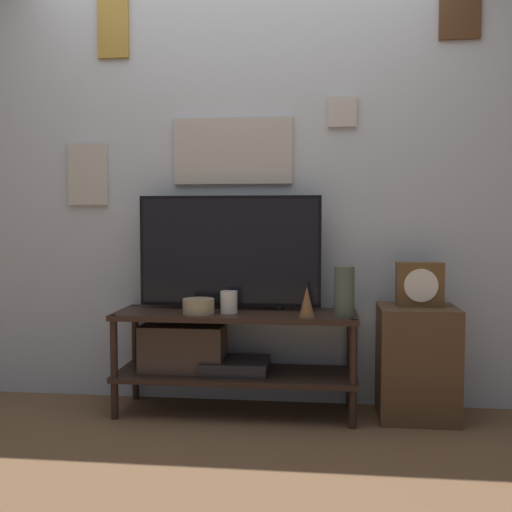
{
  "coord_description": "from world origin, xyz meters",
  "views": [
    {
      "loc": [
        0.48,
        -2.98,
        1.08
      ],
      "look_at": [
        0.11,
        0.25,
        0.87
      ],
      "focal_mm": 42.0,
      "sensor_mm": 36.0,
      "label": 1
    }
  ],
  "objects_px": {
    "mantel_clock": "(420,284)",
    "candle_jar": "(229,302)",
    "vase_slim_bronze": "(307,302)",
    "television": "(230,251)",
    "vase_wide_bowl": "(199,306)",
    "vase_tall_ceramic": "(344,291)"
  },
  "relations": [
    {
      "from": "mantel_clock",
      "to": "candle_jar",
      "type": "bearing_deg",
      "value": -175.5
    },
    {
      "from": "candle_jar",
      "to": "mantel_clock",
      "type": "bearing_deg",
      "value": 4.5
    },
    {
      "from": "vase_slim_bronze",
      "to": "television",
      "type": "bearing_deg",
      "value": 152.59
    },
    {
      "from": "vase_slim_bronze",
      "to": "candle_jar",
      "type": "height_order",
      "value": "vase_slim_bronze"
    },
    {
      "from": "mantel_clock",
      "to": "television",
      "type": "bearing_deg",
      "value": 177.28
    },
    {
      "from": "vase_slim_bronze",
      "to": "mantel_clock",
      "type": "xyz_separation_m",
      "value": [
        0.6,
        0.18,
        0.08
      ]
    },
    {
      "from": "vase_slim_bronze",
      "to": "candle_jar",
      "type": "relative_size",
      "value": 1.36
    },
    {
      "from": "vase_slim_bronze",
      "to": "mantel_clock",
      "type": "distance_m",
      "value": 0.63
    },
    {
      "from": "vase_slim_bronze",
      "to": "vase_wide_bowl",
      "type": "distance_m",
      "value": 0.59
    },
    {
      "from": "television",
      "to": "vase_tall_ceramic",
      "type": "height_order",
      "value": "television"
    },
    {
      "from": "vase_wide_bowl",
      "to": "mantel_clock",
      "type": "xyz_separation_m",
      "value": [
        1.18,
        0.12,
        0.12
      ]
    },
    {
      "from": "television",
      "to": "vase_tall_ceramic",
      "type": "xyz_separation_m",
      "value": [
        0.64,
        -0.16,
        -0.2
      ]
    },
    {
      "from": "candle_jar",
      "to": "mantel_clock",
      "type": "xyz_separation_m",
      "value": [
        1.03,
        0.08,
        0.1
      ]
    },
    {
      "from": "vase_tall_ceramic",
      "to": "mantel_clock",
      "type": "bearing_deg",
      "value": 15.7
    },
    {
      "from": "vase_wide_bowl",
      "to": "mantel_clock",
      "type": "relative_size",
      "value": 0.7
    },
    {
      "from": "vase_tall_ceramic",
      "to": "candle_jar",
      "type": "height_order",
      "value": "vase_tall_ceramic"
    },
    {
      "from": "television",
      "to": "vase_tall_ceramic",
      "type": "relative_size",
      "value": 3.91
    },
    {
      "from": "vase_slim_bronze",
      "to": "candle_jar",
      "type": "bearing_deg",
      "value": 166.9
    },
    {
      "from": "vase_wide_bowl",
      "to": "vase_tall_ceramic",
      "type": "relative_size",
      "value": 0.65
    },
    {
      "from": "mantel_clock",
      "to": "vase_slim_bronze",
      "type": "bearing_deg",
      "value": -163.29
    },
    {
      "from": "television",
      "to": "vase_wide_bowl",
      "type": "xyz_separation_m",
      "value": [
        -0.14,
        -0.17,
        -0.29
      ]
    },
    {
      "from": "vase_slim_bronze",
      "to": "mantel_clock",
      "type": "height_order",
      "value": "mantel_clock"
    }
  ]
}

